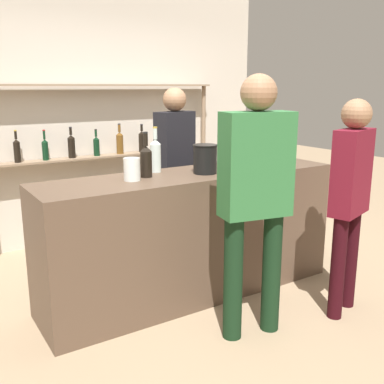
% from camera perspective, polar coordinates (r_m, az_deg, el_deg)
% --- Properties ---
extents(ground_plane, '(16.00, 16.00, 0.00)m').
position_cam_1_polar(ground_plane, '(3.93, -0.00, -12.59)').
color(ground_plane, '#9E8466').
extents(bar_counter, '(2.53, 0.64, 1.04)m').
position_cam_1_polar(bar_counter, '(3.74, -0.00, -5.42)').
color(bar_counter, brown).
rests_on(bar_counter, ground_plane).
extents(back_wall, '(4.13, 0.12, 2.80)m').
position_cam_1_polar(back_wall, '(5.27, -11.49, 9.58)').
color(back_wall, beige).
rests_on(back_wall, ground_plane).
extents(back_shelf, '(2.62, 0.18, 1.74)m').
position_cam_1_polar(back_shelf, '(5.12, -10.53, 6.90)').
color(back_shelf, '#897056').
rests_on(back_shelf, ground_plane).
extents(counter_bottle_0, '(0.09, 0.09, 0.37)m').
position_cam_1_polar(counter_bottle_0, '(3.65, -4.66, 4.76)').
color(counter_bottle_0, silver).
rests_on(counter_bottle_0, bar_counter).
extents(counter_bottle_1, '(0.08, 0.08, 0.34)m').
position_cam_1_polar(counter_bottle_1, '(4.14, 8.61, 5.53)').
color(counter_bottle_1, black).
rests_on(counter_bottle_1, bar_counter).
extents(counter_bottle_2, '(0.09, 0.09, 0.35)m').
position_cam_1_polar(counter_bottle_2, '(3.44, -5.85, 4.03)').
color(counter_bottle_2, black).
rests_on(counter_bottle_2, bar_counter).
extents(wine_glass, '(0.07, 0.07, 0.15)m').
position_cam_1_polar(wine_glass, '(3.71, 4.52, 4.46)').
color(wine_glass, silver).
rests_on(wine_glass, bar_counter).
extents(ice_bucket, '(0.20, 0.20, 0.23)m').
position_cam_1_polar(ice_bucket, '(3.58, 1.68, 4.21)').
color(ice_bucket, black).
rests_on(ice_bucket, bar_counter).
extents(cork_jar, '(0.12, 0.12, 0.17)m').
position_cam_1_polar(cork_jar, '(3.34, -7.65, 2.88)').
color(cork_jar, silver).
rests_on(cork_jar, bar_counter).
extents(customer_center, '(0.50, 0.30, 1.80)m').
position_cam_1_polar(customer_center, '(3.00, 8.06, 0.45)').
color(customer_center, black).
rests_on(customer_center, ground_plane).
extents(customer_right, '(0.42, 0.28, 1.63)m').
position_cam_1_polar(customer_right, '(3.50, 19.46, 0.29)').
color(customer_right, black).
rests_on(customer_right, ground_plane).
extents(server_behind_counter, '(0.44, 0.28, 1.71)m').
position_cam_1_polar(server_behind_counter, '(4.39, -2.16, 4.13)').
color(server_behind_counter, black).
rests_on(server_behind_counter, ground_plane).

